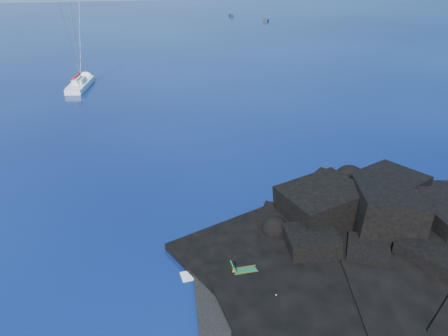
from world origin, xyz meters
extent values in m
plane|color=#030638|center=(0.00, 0.00, 0.00)|extent=(400.00, 400.00, 0.00)
cube|color=black|center=(4.50, 0.50, 0.00)|extent=(9.08, 6.86, 0.70)
cube|color=silver|center=(4.03, -0.87, 0.37)|extent=(1.93, 1.66, 0.05)
cone|color=orange|center=(2.69, 1.80, 0.61)|extent=(0.35, 0.35, 0.53)
cube|color=#232428|center=(34.50, 130.56, 0.00)|extent=(1.83, 4.28, 0.55)
cube|color=#28282D|center=(41.32, 114.35, 0.00)|extent=(3.14, 4.65, 0.60)
camera|label=1|loc=(-2.40, -17.67, 16.86)|focal=35.00mm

